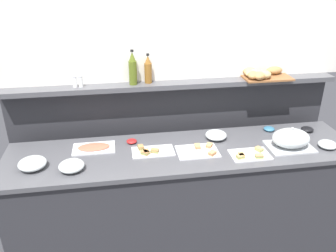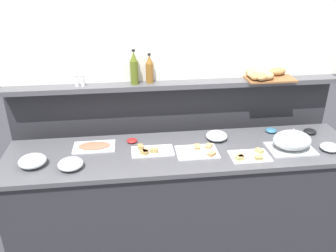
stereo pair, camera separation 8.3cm
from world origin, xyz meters
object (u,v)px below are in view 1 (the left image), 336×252
(condiment_bowl_teal, at_px, (269,129))
(olive_oil_bottle, at_px, (133,69))
(cold_cuts_platter, at_px, (94,148))
(salt_shaker, at_px, (75,82))
(pepper_shaker, at_px, (81,82))
(glass_bowl_medium, at_px, (216,135))
(sandwich_platter_rear, at_px, (199,151))
(vinegar_bottle_amber, at_px, (148,70))
(serving_cloche, at_px, (291,139))
(glass_bowl_extra, at_px, (72,166))
(glass_bowl_small, at_px, (327,145))
(bread_basket, at_px, (260,74))
(sandwich_platter_front, at_px, (250,154))
(condiment_bowl_dark, at_px, (307,129))
(glass_bowl_large, at_px, (32,164))
(sandwich_platter_side, at_px, (151,151))
(condiment_bowl_red, at_px, (132,141))

(condiment_bowl_teal, relative_size, olive_oil_bottle, 0.33)
(cold_cuts_platter, distance_m, salt_shaker, 0.53)
(cold_cuts_platter, bearing_deg, pepper_shaker, 103.87)
(cold_cuts_platter, bearing_deg, glass_bowl_medium, 0.77)
(sandwich_platter_rear, xyz_separation_m, vinegar_bottle_amber, (-0.32, 0.48, 0.49))
(serving_cloche, distance_m, glass_bowl_extra, 1.61)
(glass_bowl_extra, height_order, salt_shaker, salt_shaker)
(serving_cloche, xyz_separation_m, salt_shaker, (-1.59, 0.51, 0.37))
(vinegar_bottle_amber, height_order, salt_shaker, vinegar_bottle_amber)
(glass_bowl_small, bearing_deg, vinegar_bottle_amber, 156.01)
(cold_cuts_platter, distance_m, glass_bowl_extra, 0.31)
(olive_oil_bottle, distance_m, bread_basket, 1.06)
(salt_shaker, relative_size, bread_basket, 0.21)
(olive_oil_bottle, bearing_deg, sandwich_platter_front, -36.08)
(serving_cloche, height_order, glass_bowl_extra, serving_cloche)
(sandwich_platter_front, distance_m, olive_oil_bottle, 1.10)
(condiment_bowl_dark, distance_m, salt_shaker, 1.93)
(glass_bowl_large, bearing_deg, salt_shaker, 60.49)
(serving_cloche, bearing_deg, sandwich_platter_rear, 176.41)
(cold_cuts_platter, xyz_separation_m, serving_cloche, (1.47, -0.21, 0.06))
(sandwich_platter_rear, height_order, glass_bowl_large, glass_bowl_large)
(condiment_bowl_dark, distance_m, pepper_shaker, 1.89)
(glass_bowl_medium, bearing_deg, glass_bowl_small, -19.15)
(sandwich_platter_rear, bearing_deg, glass_bowl_medium, 45.37)
(glass_bowl_large, height_order, bread_basket, bread_basket)
(vinegar_bottle_amber, distance_m, pepper_shaker, 0.53)
(salt_shaker, bearing_deg, glass_bowl_extra, -92.11)
(condiment_bowl_dark, relative_size, pepper_shaker, 1.16)
(cold_cuts_platter, relative_size, salt_shaker, 3.62)
(sandwich_platter_rear, distance_m, condiment_bowl_dark, 0.99)
(glass_bowl_large, height_order, glass_bowl_medium, glass_bowl_large)
(sandwich_platter_rear, bearing_deg, bread_basket, 36.22)
(sandwich_platter_rear, relative_size, glass_bowl_small, 2.22)
(pepper_shaker, distance_m, bread_basket, 1.46)
(condiment_bowl_dark, distance_m, olive_oil_bottle, 1.52)
(sandwich_platter_side, xyz_separation_m, glass_bowl_small, (1.33, -0.14, 0.01))
(sandwich_platter_front, height_order, pepper_shaker, pepper_shaker)
(sandwich_platter_rear, relative_size, salt_shaker, 3.52)
(serving_cloche, distance_m, glass_bowl_medium, 0.56)
(glass_bowl_medium, distance_m, bread_basket, 0.65)
(pepper_shaker, bearing_deg, vinegar_bottle_amber, 2.15)
(sandwich_platter_side, xyz_separation_m, glass_bowl_extra, (-0.56, -0.16, 0.02))
(serving_cloche, xyz_separation_m, pepper_shaker, (-1.54, 0.51, 0.37))
(glass_bowl_large, bearing_deg, cold_cuts_platter, 27.83)
(cold_cuts_platter, bearing_deg, olive_oil_bottle, 41.04)
(cold_cuts_platter, relative_size, bread_basket, 0.77)
(glass_bowl_small, bearing_deg, bread_basket, 123.58)
(glass_bowl_large, bearing_deg, condiment_bowl_red, 20.81)
(glass_bowl_large, relative_size, condiment_bowl_dark, 1.88)
(salt_shaker, height_order, bread_basket, salt_shaker)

